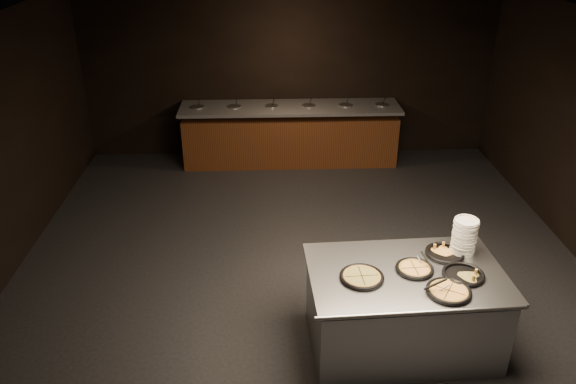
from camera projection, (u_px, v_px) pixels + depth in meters
name	position (u px, v px, depth m)	size (l,w,h in m)	color
room	(305.00, 170.00, 6.02)	(7.02, 8.02, 2.92)	black
salad_bar	(290.00, 138.00, 9.65)	(3.70, 0.83, 1.18)	#5F3316
serving_counter	(402.00, 311.00, 5.52)	(1.91, 1.27, 0.89)	#B2B5B9
plate_stack	(464.00, 236.00, 5.53)	(0.24, 0.24, 0.37)	silver
pan_veggie_whole	(362.00, 277.00, 5.21)	(0.42, 0.42, 0.04)	black
pan_cheese_whole	(415.00, 269.00, 5.32)	(0.36, 0.36, 0.04)	black
pan_cheese_slices_a	(445.00, 253.00, 5.57)	(0.39, 0.39, 0.04)	black
pan_cheese_slices_b	(449.00, 291.00, 5.01)	(0.41, 0.41, 0.04)	black
pan_veggie_slices	(463.00, 274.00, 5.24)	(0.40, 0.40, 0.04)	black
server_left	(423.00, 260.00, 5.37)	(0.20, 0.26, 0.15)	#B2B5B9
server_right	(440.00, 286.00, 4.98)	(0.32, 0.09, 0.15)	#B2B5B9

